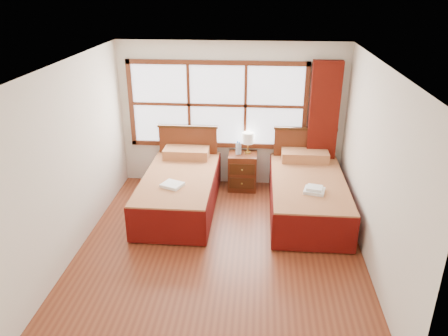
{
  "coord_description": "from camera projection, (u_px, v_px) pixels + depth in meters",
  "views": [
    {
      "loc": [
        0.5,
        -5.24,
        3.54
      ],
      "look_at": [
        -0.0,
        0.7,
        0.95
      ],
      "focal_mm": 35.0,
      "sensor_mm": 36.0,
      "label": 1
    }
  ],
  "objects": [
    {
      "name": "wall_right",
      "position": [
        375.0,
        170.0,
        5.57
      ],
      "size": [
        0.0,
        4.5,
        4.5
      ],
      "primitive_type": "plane",
      "rotation": [
        1.57,
        0.0,
        -1.57
      ],
      "color": "silver",
      "rests_on": "floor"
    },
    {
      "name": "lamp",
      "position": [
        248.0,
        139.0,
        7.71
      ],
      "size": [
        0.2,
        0.2,
        0.39
      ],
      "color": "gold",
      "rests_on": "nightstand"
    },
    {
      "name": "ceiling",
      "position": [
        219.0,
        65.0,
        5.21
      ],
      "size": [
        4.5,
        4.5,
        0.0
      ],
      "primitive_type": "plane",
      "rotation": [
        3.14,
        0.0,
        0.0
      ],
      "color": "white",
      "rests_on": "wall_back"
    },
    {
      "name": "window",
      "position": [
        217.0,
        105.0,
        7.68
      ],
      "size": [
        3.16,
        0.06,
        1.56
      ],
      "color": "white",
      "rests_on": "wall_back"
    },
    {
      "name": "bed_right",
      "position": [
        307.0,
        192.0,
        7.09
      ],
      "size": [
        1.18,
        2.29,
        1.15
      ],
      "color": "#381D0B",
      "rests_on": "floor"
    },
    {
      "name": "bottle_near",
      "position": [
        237.0,
        148.0,
        7.72
      ],
      "size": [
        0.07,
        0.07,
        0.25
      ],
      "color": "#ABC3DC",
      "rests_on": "nightstand"
    },
    {
      "name": "wall_back",
      "position": [
        231.0,
        116.0,
        7.78
      ],
      "size": [
        4.0,
        0.0,
        4.0
      ],
      "primitive_type": "plane",
      "rotation": [
        1.57,
        0.0,
        0.0
      ],
      "color": "silver",
      "rests_on": "floor"
    },
    {
      "name": "bottle_far",
      "position": [
        240.0,
        148.0,
        7.74
      ],
      "size": [
        0.06,
        0.06,
        0.23
      ],
      "color": "#ABC3DC",
      "rests_on": "nightstand"
    },
    {
      "name": "floor",
      "position": [
        220.0,
        248.0,
        6.24
      ],
      "size": [
        4.5,
        4.5,
        0.0
      ],
      "primitive_type": "plane",
      "color": "brown",
      "rests_on": "ground"
    },
    {
      "name": "towels_left",
      "position": [
        172.0,
        185.0,
        6.71
      ],
      "size": [
        0.38,
        0.36,
        0.05
      ],
      "rotation": [
        0.0,
        0.0,
        -0.4
      ],
      "color": "white",
      "rests_on": "bed_left"
    },
    {
      "name": "towels_right",
      "position": [
        314.0,
        190.0,
        6.5
      ],
      "size": [
        0.35,
        0.32,
        0.09
      ],
      "rotation": [
        0.0,
        0.0,
        -0.23
      ],
      "color": "white",
      "rests_on": "bed_right"
    },
    {
      "name": "wall_left",
      "position": [
        72.0,
        160.0,
        5.88
      ],
      "size": [
        0.0,
        4.5,
        4.5
      ],
      "primitive_type": "plane",
      "rotation": [
        1.57,
        0.0,
        1.57
      ],
      "color": "silver",
      "rests_on": "floor"
    },
    {
      "name": "curtain",
      "position": [
        322.0,
        127.0,
        7.58
      ],
      "size": [
        0.5,
        0.16,
        2.3
      ],
      "primitive_type": "cube",
      "color": "#5A1109",
      "rests_on": "wall_back"
    },
    {
      "name": "nightstand",
      "position": [
        243.0,
        171.0,
        7.91
      ],
      "size": [
        0.5,
        0.49,
        0.67
      ],
      "color": "#582613",
      "rests_on": "floor"
    },
    {
      "name": "bed_left",
      "position": [
        180.0,
        188.0,
        7.25
      ],
      "size": [
        1.16,
        2.25,
        1.13
      ],
      "color": "#381D0B",
      "rests_on": "floor"
    }
  ]
}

